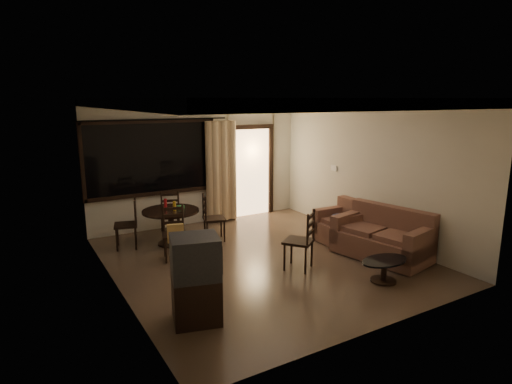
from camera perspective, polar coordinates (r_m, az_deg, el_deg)
ground at (r=7.71m, az=0.90°, el=-8.95°), size 5.50×5.50×0.00m
room_shell at (r=9.07m, az=-1.72°, el=6.19°), size 5.50×6.70×5.50m
dining_table at (r=8.50m, az=-11.26°, el=-3.30°), size 1.10×1.10×0.91m
dining_chair_west at (r=8.56m, az=-16.82°, el=-5.30°), size 0.52×0.52×0.95m
dining_chair_east at (r=8.65m, az=-5.66°, el=-4.63°), size 0.52×0.52×0.95m
dining_chair_south at (r=7.75m, az=-10.75°, el=-6.66°), size 0.52×0.56×0.95m
dining_chair_north at (r=9.23m, az=-11.36°, el=-3.73°), size 0.52×0.52×0.95m
tv_cabinet at (r=5.55m, az=-8.01°, el=-11.44°), size 0.71×0.67×1.13m
sofa at (r=8.03m, az=16.61°, el=-5.95°), size 1.18×1.78×0.88m
armchair at (r=8.66m, az=11.55°, el=-4.41°), size 0.85×0.85×0.82m
coffee_table at (r=7.02m, az=16.71°, el=-9.56°), size 0.82×0.49×0.36m
side_chair at (r=7.24m, az=5.77°, el=-7.91°), size 0.63×0.63×1.01m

